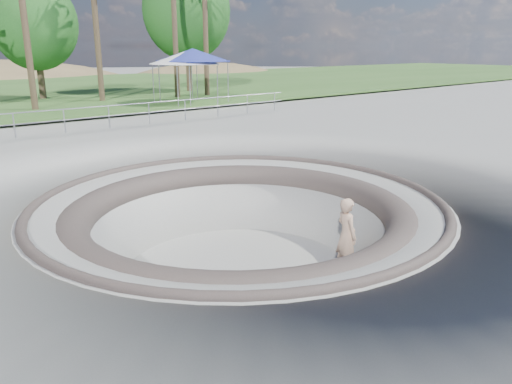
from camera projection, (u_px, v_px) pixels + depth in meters
ground at (239, 201)px, 12.51m from camera, size 180.00×180.00×0.00m
skate_bowl at (240, 268)px, 13.02m from camera, size 14.00×14.00×4.10m
safety_railing at (64, 121)px, 21.14m from camera, size 25.00×0.06×1.03m
skateboard at (344, 272)px, 12.80m from camera, size 0.82×0.38×0.08m
skater at (346, 236)px, 12.52m from camera, size 0.67×0.82×1.95m
canopy_white at (184, 58)px, 30.95m from camera, size 6.17×6.17×3.11m
canopy_blue at (193, 55)px, 31.30m from camera, size 6.52×6.52×3.31m
bushy_tree_mid at (35, 24)px, 32.80m from camera, size 5.57×5.07×8.04m
bushy_tree_right at (187, 10)px, 38.36m from camera, size 6.92×6.29×9.98m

